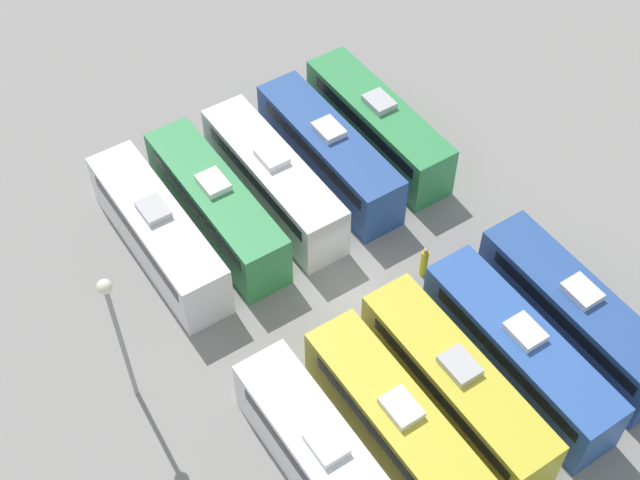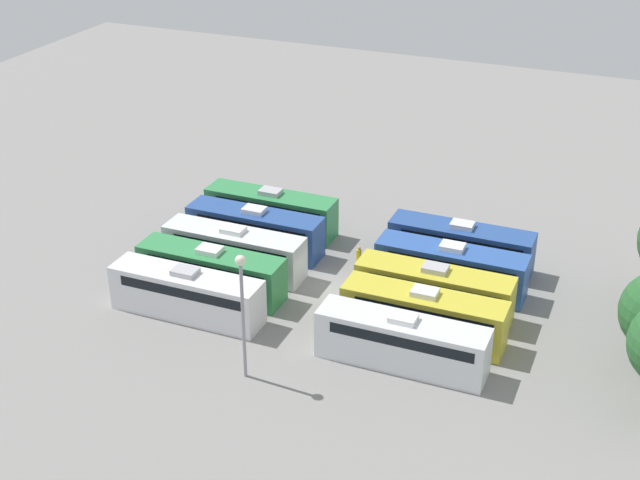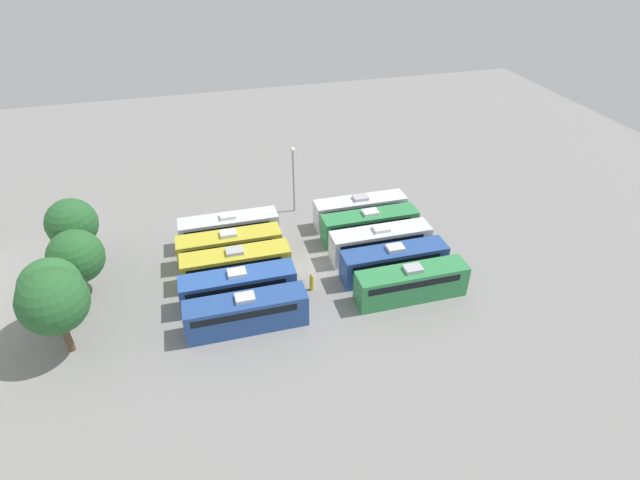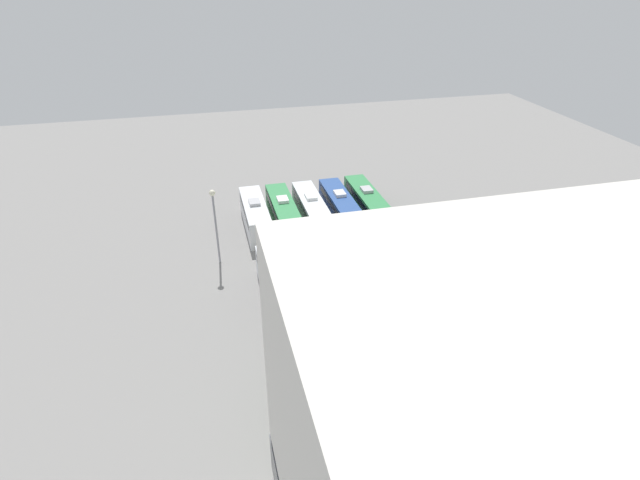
{
  "view_description": "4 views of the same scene",
  "coord_description": "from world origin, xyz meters",
  "px_view_note": "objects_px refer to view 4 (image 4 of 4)",
  "views": [
    {
      "loc": [
        15.61,
        20.38,
        33.99
      ],
      "look_at": [
        1.04,
        -1.51,
        2.99
      ],
      "focal_mm": 50.0,
      "sensor_mm": 36.0,
      "label": 1
    },
    {
      "loc": [
        48.81,
        19.55,
        30.81
      ],
      "look_at": [
        -1.1,
        -1.13,
        3.01
      ],
      "focal_mm": 50.0,
      "sensor_mm": 36.0,
      "label": 2
    },
    {
      "loc": [
        -38.23,
        9.59,
        30.0
      ],
      "look_at": [
        0.5,
        -0.94,
        2.76
      ],
      "focal_mm": 28.0,
      "sensor_mm": 36.0,
      "label": 3
    },
    {
      "loc": [
        11.76,
        43.46,
        26.93
      ],
      "look_at": [
        0.96,
        0.37,
        1.78
      ],
      "focal_mm": 28.0,
      "sensor_mm": 36.0,
      "label": 4
    }
  ],
  "objects_px": {
    "bus_5": "(417,267)",
    "light_pole": "(215,215)",
    "worker_person": "(361,245)",
    "tree_0": "(493,336)",
    "bus_1": "(340,206)",
    "bus_8": "(315,283)",
    "tree_2": "(386,363)",
    "bus_6": "(383,273)",
    "bus_0": "(366,202)",
    "bus_7": "(348,277)",
    "bus_4": "(255,215)",
    "tree_1": "(459,360)",
    "bus_9": "(277,286)",
    "tree_3": "(321,374)",
    "bus_3": "(283,212)",
    "bus_2": "(311,209)"
  },
  "relations": [
    {
      "from": "bus_5",
      "to": "worker_person",
      "type": "relative_size",
      "value": 5.55
    },
    {
      "from": "bus_3",
      "to": "worker_person",
      "type": "relative_size",
      "value": 5.55
    },
    {
      "from": "bus_6",
      "to": "bus_8",
      "type": "distance_m",
      "value": 6.46
    },
    {
      "from": "bus_2",
      "to": "bus_9",
      "type": "height_order",
      "value": "same"
    },
    {
      "from": "bus_3",
      "to": "bus_6",
      "type": "bearing_deg",
      "value": 114.14
    },
    {
      "from": "tree_3",
      "to": "tree_1",
      "type": "bearing_deg",
      "value": 176.48
    },
    {
      "from": "bus_3",
      "to": "worker_person",
      "type": "bearing_deg",
      "value": 129.97
    },
    {
      "from": "bus_3",
      "to": "tree_2",
      "type": "xyz_separation_m",
      "value": [
        -1.69,
        28.22,
        2.41
      ]
    },
    {
      "from": "bus_1",
      "to": "worker_person",
      "type": "height_order",
      "value": "bus_1"
    },
    {
      "from": "bus_2",
      "to": "tree_1",
      "type": "relative_size",
      "value": 1.48
    },
    {
      "from": "bus_4",
      "to": "tree_1",
      "type": "relative_size",
      "value": 1.48
    },
    {
      "from": "bus_0",
      "to": "bus_9",
      "type": "bearing_deg",
      "value": 48.1
    },
    {
      "from": "light_pole",
      "to": "tree_1",
      "type": "height_order",
      "value": "light_pole"
    },
    {
      "from": "bus_1",
      "to": "bus_9",
      "type": "height_order",
      "value": "same"
    },
    {
      "from": "bus_0",
      "to": "tree_1",
      "type": "distance_m",
      "value": 30.17
    },
    {
      "from": "bus_9",
      "to": "worker_person",
      "type": "xyz_separation_m",
      "value": [
        -9.92,
        -6.38,
        -0.82
      ]
    },
    {
      "from": "bus_6",
      "to": "tree_1",
      "type": "xyz_separation_m",
      "value": [
        0.41,
        14.71,
        2.74
      ]
    },
    {
      "from": "bus_0",
      "to": "worker_person",
      "type": "xyz_separation_m",
      "value": [
        3.34,
        8.39,
        -0.82
      ]
    },
    {
      "from": "bus_3",
      "to": "bus_9",
      "type": "distance_m",
      "value": 14.79
    },
    {
      "from": "bus_4",
      "to": "light_pole",
      "type": "height_order",
      "value": "light_pole"
    },
    {
      "from": "bus_7",
      "to": "tree_1",
      "type": "height_order",
      "value": "tree_1"
    },
    {
      "from": "bus_4",
      "to": "light_pole",
      "type": "bearing_deg",
      "value": 54.66
    },
    {
      "from": "bus_6",
      "to": "light_pole",
      "type": "bearing_deg",
      "value": -30.2
    },
    {
      "from": "tree_3",
      "to": "bus_6",
      "type": "bearing_deg",
      "value": -123.79
    },
    {
      "from": "bus_0",
      "to": "bus_8",
      "type": "bearing_deg",
      "value": 56.64
    },
    {
      "from": "bus_6",
      "to": "tree_1",
      "type": "height_order",
      "value": "tree_1"
    },
    {
      "from": "bus_6",
      "to": "bus_0",
      "type": "bearing_deg",
      "value": -102.97
    },
    {
      "from": "bus_7",
      "to": "bus_8",
      "type": "bearing_deg",
      "value": 4.26
    },
    {
      "from": "bus_6",
      "to": "bus_9",
      "type": "height_order",
      "value": "same"
    },
    {
      "from": "bus_9",
      "to": "tree_3",
      "type": "relative_size",
      "value": 1.4
    },
    {
      "from": "bus_0",
      "to": "bus_4",
      "type": "height_order",
      "value": "same"
    },
    {
      "from": "light_pole",
      "to": "tree_0",
      "type": "distance_m",
      "value": 27.83
    },
    {
      "from": "bus_4",
      "to": "tree_0",
      "type": "height_order",
      "value": "tree_0"
    },
    {
      "from": "bus_0",
      "to": "bus_8",
      "type": "distance_m",
      "value": 18.07
    },
    {
      "from": "bus_5",
      "to": "bus_9",
      "type": "bearing_deg",
      "value": -0.47
    },
    {
      "from": "bus_7",
      "to": "tree_0",
      "type": "bearing_deg",
      "value": 111.98
    },
    {
      "from": "tree_1",
      "to": "tree_2",
      "type": "bearing_deg",
      "value": -15.55
    },
    {
      "from": "bus_6",
      "to": "tree_0",
      "type": "xyz_separation_m",
      "value": [
        -2.37,
        13.88,
        3.5
      ]
    },
    {
      "from": "bus_9",
      "to": "tree_2",
      "type": "height_order",
      "value": "tree_2"
    },
    {
      "from": "bus_0",
      "to": "bus_5",
      "type": "distance_m",
      "value": 14.88
    },
    {
      "from": "tree_3",
      "to": "bus_3",
      "type": "bearing_deg",
      "value": -95.63
    },
    {
      "from": "bus_0",
      "to": "bus_7",
      "type": "bearing_deg",
      "value": 65.42
    },
    {
      "from": "bus_5",
      "to": "tree_2",
      "type": "bearing_deg",
      "value": 58.44
    },
    {
      "from": "bus_8",
      "to": "tree_2",
      "type": "distance_m",
      "value": 13.75
    },
    {
      "from": "bus_8",
      "to": "tree_3",
      "type": "distance_m",
      "value": 14.82
    },
    {
      "from": "bus_1",
      "to": "bus_8",
      "type": "distance_m",
      "value": 16.18
    },
    {
      "from": "bus_2",
      "to": "bus_7",
      "type": "distance_m",
      "value": 14.49
    },
    {
      "from": "bus_5",
      "to": "light_pole",
      "type": "relative_size",
      "value": 1.28
    },
    {
      "from": "bus_7",
      "to": "tree_1",
      "type": "relative_size",
      "value": 1.48
    },
    {
      "from": "bus_0",
      "to": "light_pole",
      "type": "height_order",
      "value": "light_pole"
    }
  ]
}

